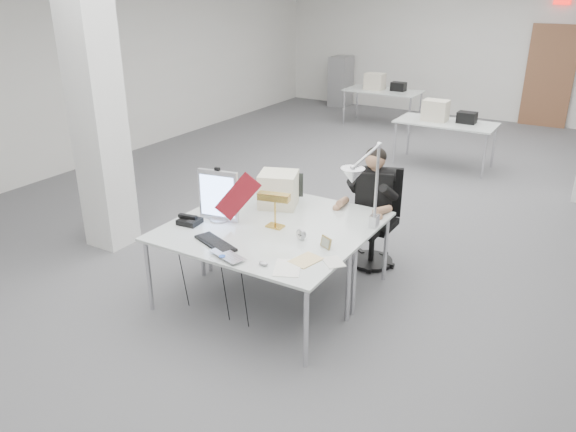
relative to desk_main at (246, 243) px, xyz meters
The scene contains 23 objects.
room_shell 2.80m from the desk_main, 89.21° to the left, with size 10.04×14.04×3.24m.
desk_main is the anchor object (origin of this frame).
desk_second 0.90m from the desk_main, 90.00° to the left, with size 1.80×0.90×0.03m, color silver.
bg_desk_a 5.50m from the desk_main, 87.92° to the left, with size 1.60×0.80×0.03m, color silver.
bg_desk_b 7.91m from the desk_main, 103.16° to the left, with size 1.60×0.80×0.03m, color silver.
filing_cabinet 9.80m from the desk_main, 110.93° to the left, with size 0.45×0.55×1.20m, color gray.
office_chair 1.69m from the desk_main, 69.64° to the left, with size 0.46×0.46×0.94m, color black, non-canonical shape.
seated_person 1.63m from the desk_main, 69.03° to the left, with size 0.54×0.67×1.01m, color black, non-canonical shape.
monitor 0.64m from the desk_main, 150.17° to the left, with size 0.41×0.04×0.50m, color silver.
pennant 0.48m from the desk_main, 134.87° to the left, with size 0.47×0.01×0.20m, color maroon.
keyboard 0.27m from the desk_main, 139.33° to the right, with size 0.47×0.16×0.02m, color black.
laptop 0.37m from the desk_main, 86.40° to the right, with size 0.35×0.23×0.03m, color #A2A2A6.
mouse 0.47m from the desk_main, 37.06° to the right, with size 0.09×0.05×0.03m, color #A8A8AC.
bankers_lamp 0.45m from the desk_main, 83.39° to the left, with size 0.27×0.11×0.30m, color gold, non-canonical shape.
desk_phone 0.70m from the desk_main, behind, with size 0.20×0.18×0.05m, color black.
picture_frame_left 0.72m from the desk_main, 154.86° to the left, with size 0.16×0.01×0.12m, color #AB8D49.
picture_frame_right 0.72m from the desk_main, 22.15° to the left, with size 0.13×0.01×0.10m, color #A98C48.
desk_clock 0.50m from the desk_main, 37.56° to the left, with size 0.10×0.10×0.03m, color #ABABAF.
paper_stack_a 0.62m from the desk_main, 21.71° to the right, with size 0.21×0.30×0.01m, color white.
paper_stack_b 0.64m from the desk_main, ahead, with size 0.19×0.26×0.01m, color #F1D390.
paper_stack_c 0.85m from the desk_main, ahead, with size 0.21×0.15×0.01m, color silver.
beige_monitor 0.95m from the desk_main, 103.30° to the left, with size 0.37×0.35×0.35m, color beige.
architect_lamp 1.18m from the desk_main, 37.28° to the left, with size 0.26×0.75×0.96m, color silver, non-canonical shape.
Camera 1 is at (2.64, -6.18, 2.90)m, focal length 35.00 mm.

